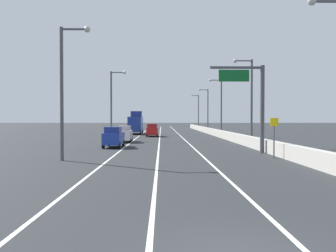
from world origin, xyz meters
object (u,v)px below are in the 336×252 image
object	(u,v)px
lamp_post_right_fifth	(197,109)
car_red_2	(152,130)
lamp_post_right_fourth	(207,107)
car_blue_1	(114,137)
speed_advisory_sign	(274,135)
lamp_post_right_third	(220,103)
lamp_post_left_near	(66,83)
box_truck	(136,123)
lamp_post_left_mid	(113,100)
car_white_0	(124,134)
overhead_sign_gantry	(254,98)
lamp_post_right_second	(249,96)

from	to	relation	value
lamp_post_right_fifth	car_red_2	distance (m)	39.04
lamp_post_right_fourth	car_blue_1	bearing A→B (deg)	-110.42
lamp_post_right_fourth	speed_advisory_sign	bearing A→B (deg)	-91.72
lamp_post_right_third	lamp_post_left_near	size ratio (longest dim) A/B	1.00
lamp_post_right_third	box_truck	world-z (taller)	lamp_post_right_third
speed_advisory_sign	lamp_post_left_mid	bearing A→B (deg)	124.63
speed_advisory_sign	car_white_0	bearing A→B (deg)	126.00
lamp_post_right_third	lamp_post_right_fourth	xyz separation A→B (m)	(0.36, 18.85, 0.00)
overhead_sign_gantry	lamp_post_right_second	xyz separation A→B (m)	(1.58, 7.76, 0.71)
lamp_post_right_third	lamp_post_left_near	distance (m)	35.60
lamp_post_left_near	box_truck	xyz separation A→B (m)	(1.78, 41.74, -3.44)
lamp_post_right_fourth	lamp_post_left_mid	distance (m)	32.38
overhead_sign_gantry	car_white_0	bearing A→B (deg)	132.18
lamp_post_right_second	lamp_post_right_fifth	distance (m)	56.56
car_white_0	lamp_post_right_third	bearing A→B (deg)	42.17
lamp_post_right_third	car_red_2	xyz separation A→B (m)	(-11.03, 0.61, -4.40)
lamp_post_left_near	lamp_post_left_mid	xyz separation A→B (m)	(0.16, 22.62, 0.00)
car_red_2	box_truck	xyz separation A→B (m)	(-3.37, 9.43, 0.96)
lamp_post_left_near	car_red_2	distance (m)	33.02
speed_advisory_sign	lamp_post_left_mid	world-z (taller)	lamp_post_left_mid
lamp_post_right_fifth	box_truck	size ratio (longest dim) A/B	1.11
lamp_post_right_fifth	box_truck	distance (m)	31.53
lamp_post_right_fourth	car_red_2	xyz separation A→B (m)	(-11.39, -18.25, -4.40)
speed_advisory_sign	car_blue_1	world-z (taller)	speed_advisory_sign
speed_advisory_sign	lamp_post_right_fifth	xyz separation A→B (m)	(1.44, 68.35, 3.68)
lamp_post_right_fifth	car_red_2	world-z (taller)	lamp_post_right_fifth
overhead_sign_gantry	lamp_post_right_second	distance (m)	7.95
speed_advisory_sign	lamp_post_left_near	size ratio (longest dim) A/B	0.32
car_red_2	lamp_post_right_second	bearing A→B (deg)	-60.44
overhead_sign_gantry	box_truck	bearing A→B (deg)	109.29
overhead_sign_gantry	car_blue_1	bearing A→B (deg)	155.19
lamp_post_right_second	lamp_post_left_mid	world-z (taller)	same
lamp_post_left_mid	car_white_0	world-z (taller)	lamp_post_left_mid
car_white_0	car_red_2	world-z (taller)	car_red_2
overhead_sign_gantry	lamp_post_left_near	size ratio (longest dim) A/B	0.80
lamp_post_right_fourth	box_truck	size ratio (longest dim) A/B	1.11
lamp_post_right_third	car_blue_1	distance (m)	25.58
overhead_sign_gantry	lamp_post_right_fourth	distance (m)	45.52
lamp_post_right_third	lamp_post_right_fourth	world-z (taller)	same
lamp_post_right_fifth	lamp_post_left_near	bearing A→B (deg)	-103.36
lamp_post_right_fourth	car_red_2	size ratio (longest dim) A/B	2.04
overhead_sign_gantry	car_red_2	xyz separation A→B (m)	(-9.46, 27.22, -3.68)
lamp_post_right_second	lamp_post_right_fourth	xyz separation A→B (m)	(0.35, 37.71, 0.00)
speed_advisory_sign	car_white_0	size ratio (longest dim) A/B	0.65
car_blue_1	car_white_0	bearing A→B (deg)	88.10
lamp_post_right_fourth	lamp_post_left_near	xyz separation A→B (m)	(-16.53, -50.56, 0.00)
car_white_0	car_blue_1	bearing A→B (deg)	-91.90
overhead_sign_gantry	lamp_post_right_third	size ratio (longest dim) A/B	0.80
speed_advisory_sign	lamp_post_right_fourth	size ratio (longest dim) A/B	0.32
lamp_post_right_fifth	lamp_post_left_mid	xyz separation A→B (m)	(-16.33, -46.79, 0.00)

